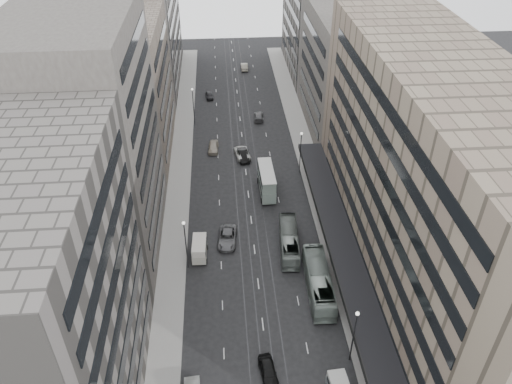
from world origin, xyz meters
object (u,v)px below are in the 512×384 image
object	(u,v)px
double_decker	(267,181)
sedan_2	(227,238)
sedan_0	(268,371)
panel_van	(199,248)
bus_near	(318,281)
bus_far	(289,241)
pedestrian	(370,373)

from	to	relation	value
double_decker	sedan_2	bearing A→B (deg)	-121.24
sedan_0	sedan_2	xyz separation A→B (m)	(-3.90, 23.32, 0.05)
panel_van	bus_near	bearing A→B (deg)	-24.19
bus_near	panel_van	size ratio (longest dim) A/B	2.76
bus_far	panel_van	distance (m)	13.19
bus_near	sedan_2	xyz separation A→B (m)	(-11.87, 10.85, -0.92)
double_decker	pedestrian	xyz separation A→B (m)	(8.14, -37.00, -1.44)
bus_far	sedan_2	distance (m)	9.36
bus_near	sedan_2	distance (m)	16.11
sedan_0	sedan_2	bearing A→B (deg)	92.58
double_decker	panel_van	size ratio (longest dim) A/B	1.86
double_decker	sedan_0	bearing A→B (deg)	-96.36
bus_far	pedestrian	size ratio (longest dim) A/B	6.30
sedan_2	sedan_0	bearing A→B (deg)	-74.64
bus_near	sedan_0	world-z (taller)	bus_near
sedan_0	bus_near	bearing A→B (deg)	50.50
bus_near	sedan_2	bearing A→B (deg)	-40.87
panel_van	pedestrian	world-z (taller)	panel_van
pedestrian	sedan_0	bearing A→B (deg)	-34.33
bus_far	double_decker	size ratio (longest dim) A/B	1.29
double_decker	panel_van	bearing A→B (deg)	-127.56
double_decker	pedestrian	bearing A→B (deg)	-78.81
panel_van	sedan_0	bearing A→B (deg)	-66.41
double_decker	pedestrian	distance (m)	37.91
sedan_2	panel_van	bearing A→B (deg)	-138.54
bus_near	pedestrian	size ratio (longest dim) A/B	7.26
sedan_0	pedestrian	bearing A→B (deg)	-13.87
bus_far	sedan_2	world-z (taller)	bus_far
sedan_2	pedestrian	size ratio (longest dim) A/B	3.40
sedan_0	sedan_2	distance (m)	23.64
pedestrian	double_decker	bearing A→B (deg)	-104.96
bus_far	sedan_0	world-z (taller)	bus_far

